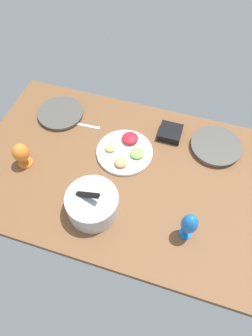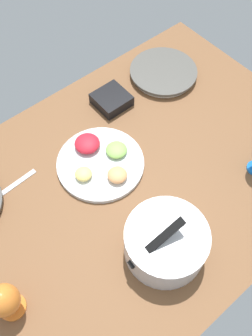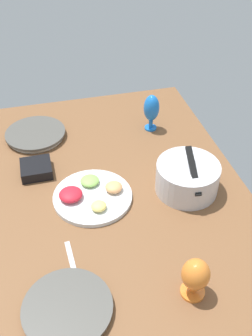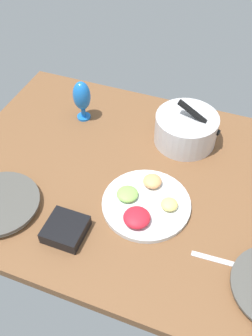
{
  "view_description": "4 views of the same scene",
  "coord_description": "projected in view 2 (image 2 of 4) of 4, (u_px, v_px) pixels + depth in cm",
  "views": [
    {
      "loc": [
        -30.7,
        83.56,
        134.65
      ],
      "look_at": [
        -4.53,
        0.06,
        3.47
      ],
      "focal_mm": 31.48,
      "sensor_mm": 36.0,
      "label": 1
    },
    {
      "loc": [
        38.51,
        49.37,
        113.42
      ],
      "look_at": [
        -4.89,
        -2.97,
        3.47
      ],
      "focal_mm": 39.09,
      "sensor_mm": 36.0,
      "label": 2
    },
    {
      "loc": [
        114.16,
        -26.71,
        111.93
      ],
      "look_at": [
        -11.22,
        5.04,
        3.47
      ],
      "focal_mm": 42.17,
      "sensor_mm": 36.0,
      "label": 3
    },
    {
      "loc": [
        21.92,
        -90.35,
        107.27
      ],
      "look_at": [
        -12.21,
        0.06,
        3.47
      ],
      "focal_mm": 39.73,
      "sensor_mm": 36.0,
      "label": 4
    }
  ],
  "objects": [
    {
      "name": "ground_plane",
      "position": [
        121.0,
        189.0,
        1.31
      ],
      "size": [
        160.0,
        104.0,
        4.0
      ],
      "primitive_type": "cube",
      "color": "brown"
    },
    {
      "name": "dinner_plate_left",
      "position": [
        163.0,
        73.0,
        1.57
      ],
      "size": [
        28.81,
        28.81,
        3.11
      ],
      "color": "silver",
      "rests_on": "ground_plane"
    },
    {
      "name": "mixing_bowl",
      "position": [
        166.0,
        242.0,
        1.11
      ],
      "size": [
        26.68,
        25.61,
        19.11
      ],
      "color": "silver",
      "rests_on": "ground_plane"
    },
    {
      "name": "fruit_platter",
      "position": [
        100.0,
        162.0,
        1.33
      ],
      "size": [
        31.93,
        31.93,
        5.41
      ],
      "color": "silver",
      "rests_on": "ground_plane"
    },
    {
      "name": "hurricane_glass_orange",
      "position": [
        5.0,
        301.0,
        1.0
      ],
      "size": [
        8.93,
        8.93,
        15.37
      ],
      "color": "orange",
      "rests_on": "ground_plane"
    },
    {
      "name": "square_bowl_black",
      "position": [
        111.0,
        99.0,
        1.48
      ],
      "size": [
        13.09,
        13.09,
        4.58
      ],
      "color": "black",
      "rests_on": "ground_plane"
    },
    {
      "name": "fork_by_right_plate",
      "position": [
        14.0,
        185.0,
        1.29
      ],
      "size": [
        18.07,
        2.77,
        0.6
      ],
      "primitive_type": "cube",
      "rotation": [
        0.0,
        0.0,
        0.05
      ],
      "color": "silver",
      "rests_on": "ground_plane"
    }
  ]
}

